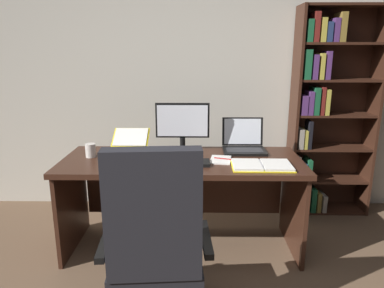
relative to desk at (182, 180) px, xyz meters
name	(u,v)px	position (x,y,z in m)	size (l,w,h in m)	color
wall_back	(192,70)	(0.06, 0.84, 0.81)	(4.84, 0.12, 2.71)	beige
desk	(182,180)	(0.00, 0.00, 0.00)	(1.82, 0.73, 0.74)	#381E14
bookshelf	(324,113)	(1.30, 0.63, 0.43)	(0.76, 0.28, 1.93)	#381E14
office_chair	(156,257)	(-0.11, -0.97, -0.08)	(0.64, 0.60, 1.10)	black
monitor	(182,127)	(0.00, 0.16, 0.39)	(0.44, 0.16, 0.39)	black
laptop	(244,144)	(0.50, 0.16, 0.25)	(0.34, 0.30, 0.26)	black
keyboard	(181,163)	(0.00, -0.21, 0.21)	(0.42, 0.15, 0.02)	black
computer_mouse	(139,161)	(-0.30, -0.21, 0.22)	(0.06, 0.10, 0.04)	black
reading_stand_with_book	(130,140)	(-0.44, 0.22, 0.27)	(0.30, 0.27, 0.15)	black
open_binder	(262,165)	(0.57, -0.26, 0.21)	(0.43, 0.27, 0.02)	yellow
notepad	(221,160)	(0.29, -0.11, 0.20)	(0.15, 0.21, 0.01)	white
pen	(223,159)	(0.31, -0.11, 0.21)	(0.01, 0.01, 0.14)	maroon
coffee_mug	(91,150)	(-0.71, -0.04, 0.25)	(0.08, 0.08, 0.10)	silver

